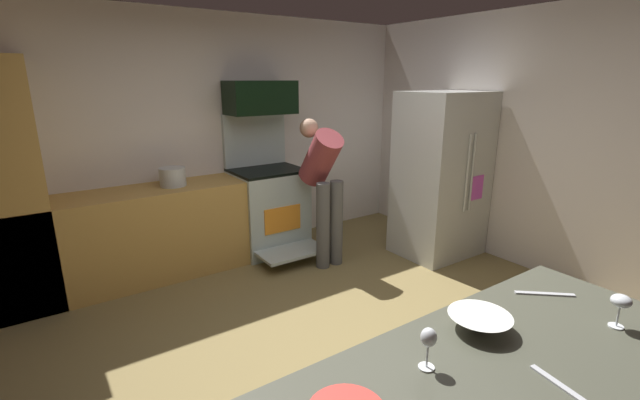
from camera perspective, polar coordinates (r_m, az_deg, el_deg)
name	(u,v)px	position (r m, az deg, el deg)	size (l,w,h in m)	color
ground_plane	(335,346)	(3.41, 2.03, -18.76)	(5.20, 4.80, 0.02)	olive
wall_back	(210,137)	(4.93, -14.33, 8.06)	(5.20, 0.12, 2.60)	silver
wall_right	(543,144)	(4.82, 27.48, 6.61)	(0.12, 4.80, 2.60)	silver
lower_cabinet_run	(141,236)	(4.55, -22.65, -4.38)	(2.40, 0.60, 0.90)	#B88C44
cabinet_column	(3,191)	(4.33, -36.48, 1.00)	(0.60, 0.60, 2.10)	#B88C44
oven_range	(268,207)	(4.95, -6.87, -0.89)	(0.76, 1.04, 1.55)	#AEBFBB
microwave	(261,97)	(4.83, -7.89, 13.31)	(0.74, 0.38, 0.36)	black
refrigerator	(441,175)	(4.92, 15.75, 3.17)	(0.88, 0.73, 1.80)	beige
person_cook	(323,181)	(4.47, 0.41, 2.58)	(0.31, 0.60, 1.52)	#555555
mixing_bowl_large	(479,322)	(2.00, 20.35, -14.96)	(0.26, 0.26, 0.07)	white
wine_glass_near	(621,303)	(2.26, 35.04, -11.08)	(0.08, 0.08, 0.15)	silver
wine_glass_mid	(428,340)	(1.68, 14.18, -17.54)	(0.06, 0.06, 0.17)	silver
knife_chef	(545,294)	(2.44, 27.64, -10.96)	(0.28, 0.02, 0.01)	#B7BABF
knife_paring	(562,386)	(1.82, 29.41, -20.73)	(0.24, 0.02, 0.01)	#B7BABF
stock_pot	(173,177)	(4.48, -18.95, 2.93)	(0.25, 0.25, 0.18)	#BAC0BF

